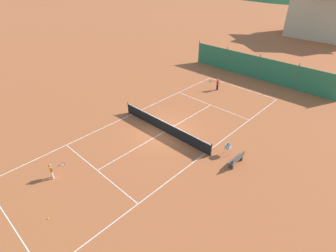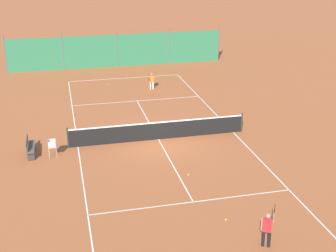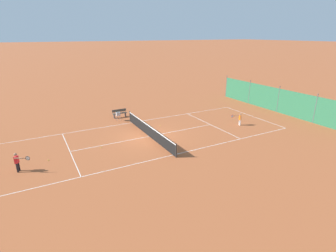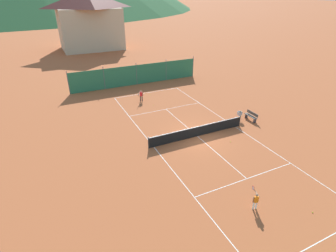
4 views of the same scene
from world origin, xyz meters
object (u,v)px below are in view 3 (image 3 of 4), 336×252
at_px(player_near_baseline, 17,161).
at_px(ball_hopper, 118,114).
at_px(courtside_bench, 120,113).
at_px(tennis_ball_alley_right, 48,160).
at_px(player_near_service, 239,118).
at_px(tennis_ball_mid_court, 233,115).
at_px(tennis_ball_service_box, 160,125).
at_px(tennis_ball_by_net_left, 101,147).
at_px(tennis_net, 149,131).

relative_size(player_near_baseline, ball_hopper, 1.43).
bearing_deg(courtside_bench, tennis_ball_alley_right, 133.70).
distance_m(player_near_service, tennis_ball_mid_court, 3.33).
height_order(tennis_ball_service_box, courtside_bench, courtside_bench).
relative_size(tennis_ball_service_box, courtside_bench, 0.04).
height_order(tennis_ball_alley_right, tennis_ball_by_net_left, same).
xyz_separation_m(player_near_baseline, tennis_ball_alley_right, (0.79, -1.74, -0.71)).
height_order(tennis_net, tennis_ball_by_net_left, tennis_net).
bearing_deg(tennis_ball_mid_court, tennis_net, 97.44).
height_order(player_near_baseline, tennis_ball_service_box, player_near_baseline).
height_order(tennis_net, player_near_service, player_near_service).
distance_m(tennis_net, ball_hopper, 5.38).
bearing_deg(ball_hopper, tennis_ball_alley_right, 131.08).
distance_m(player_near_service, courtside_bench, 12.00).
height_order(player_near_service, tennis_ball_service_box, player_near_service).
distance_m(tennis_net, player_near_baseline, 9.81).
height_order(tennis_net, courtside_bench, tennis_net).
height_order(tennis_net, ball_hopper, tennis_net).
bearing_deg(tennis_ball_by_net_left, player_near_service, -94.46).
bearing_deg(tennis_ball_by_net_left, tennis_net, -84.34).
relative_size(player_near_service, courtside_bench, 0.76).
distance_m(player_near_baseline, tennis_ball_service_box, 12.27).
relative_size(tennis_net, player_near_baseline, 7.20).
bearing_deg(tennis_ball_alley_right, tennis_ball_by_net_left, -84.21).
bearing_deg(player_near_baseline, courtside_bench, -49.27).
bearing_deg(ball_hopper, tennis_ball_mid_court, -109.12).
distance_m(tennis_net, courtside_bench, 6.36).
height_order(tennis_net, tennis_ball_alley_right, tennis_net).
height_order(player_near_baseline, tennis_ball_alley_right, player_near_baseline).
xyz_separation_m(tennis_net, tennis_ball_service_box, (1.99, -2.04, -0.47)).
distance_m(tennis_net, tennis_ball_by_net_left, 4.26).
height_order(tennis_ball_by_net_left, courtside_bench, courtside_bench).
bearing_deg(tennis_ball_alley_right, player_near_service, -92.17).
bearing_deg(tennis_ball_by_net_left, courtside_bench, -29.00).
xyz_separation_m(player_near_baseline, ball_hopper, (6.88, -8.72, -0.08)).
bearing_deg(ball_hopper, tennis_ball_by_net_left, 150.25).
bearing_deg(player_near_service, tennis_ball_service_box, 62.78).
bearing_deg(player_near_baseline, tennis_ball_service_box, -73.05).
relative_size(tennis_net, tennis_ball_alley_right, 139.09).
bearing_deg(player_near_baseline, tennis_ball_alley_right, -65.61).
height_order(player_near_baseline, ball_hopper, player_near_baseline).
bearing_deg(tennis_ball_alley_right, ball_hopper, -48.92).
bearing_deg(tennis_net, tennis_ball_mid_court, -82.56).
height_order(player_near_baseline, courtside_bench, player_near_baseline).
distance_m(tennis_net, tennis_ball_alley_right, 7.99).
bearing_deg(courtside_bench, ball_hopper, 155.23).
xyz_separation_m(player_near_service, tennis_ball_alley_right, (0.63, 16.61, -0.63)).
bearing_deg(tennis_net, tennis_ball_by_net_left, 95.66).
relative_size(tennis_net, player_near_service, 8.10).
bearing_deg(tennis_ball_mid_court, courtside_bench, 65.35).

